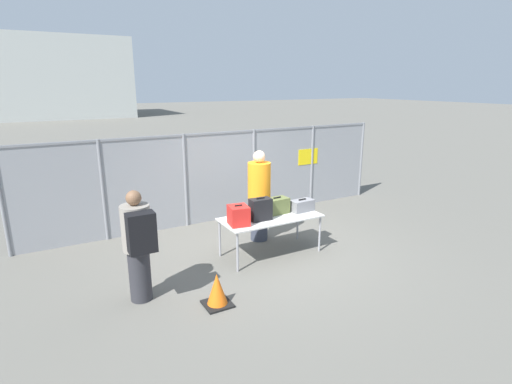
% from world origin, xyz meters
% --- Properties ---
extents(ground_plane, '(120.00, 120.00, 0.00)m').
position_xyz_m(ground_plane, '(0.00, 0.00, 0.00)').
color(ground_plane, '#605E56').
extents(fence_section, '(8.64, 0.07, 2.05)m').
position_xyz_m(fence_section, '(0.02, 2.16, 1.07)').
color(fence_section, gray).
rests_on(fence_section, ground_plane).
extents(inspection_table, '(1.85, 0.84, 0.73)m').
position_xyz_m(inspection_table, '(-0.04, -0.08, 0.68)').
color(inspection_table, silver).
rests_on(inspection_table, ground_plane).
extents(suitcase_red, '(0.38, 0.40, 0.36)m').
position_xyz_m(suitcase_red, '(-0.74, -0.17, 0.89)').
color(suitcase_red, red).
rests_on(suitcase_red, inspection_table).
extents(suitcase_black, '(0.39, 0.23, 0.42)m').
position_xyz_m(suitcase_black, '(-0.29, -0.14, 0.92)').
color(suitcase_black, black).
rests_on(suitcase_black, inspection_table).
extents(suitcase_olive, '(0.44, 0.28, 0.32)m').
position_xyz_m(suitcase_olive, '(0.17, 0.03, 0.87)').
color(suitcase_olive, '#566033').
rests_on(suitcase_olive, inspection_table).
extents(suitcase_grey, '(0.46, 0.26, 0.24)m').
position_xyz_m(suitcase_grey, '(0.66, -0.08, 0.84)').
color(suitcase_grey, slate).
rests_on(suitcase_grey, inspection_table).
extents(traveler_hooded, '(0.41, 0.64, 1.66)m').
position_xyz_m(traveler_hooded, '(-2.55, -0.60, 0.92)').
color(traveler_hooded, '#2D2D33').
rests_on(traveler_hooded, ground_plane).
extents(security_worker_near, '(0.45, 0.45, 1.83)m').
position_xyz_m(security_worker_near, '(0.13, 0.64, 0.95)').
color(security_worker_near, '#383D4C').
rests_on(security_worker_near, ground_plane).
extents(utility_trailer, '(3.81, 1.98, 0.69)m').
position_xyz_m(utility_trailer, '(1.15, 3.98, 0.40)').
color(utility_trailer, '#4C6B47').
rests_on(utility_trailer, ground_plane).
extents(distant_hangar, '(16.08, 9.54, 7.08)m').
position_xyz_m(distant_hangar, '(-2.89, 36.92, 3.54)').
color(distant_hangar, '#B2B7B2').
rests_on(distant_hangar, ground_plane).
extents(traffic_cone, '(0.39, 0.39, 0.49)m').
position_xyz_m(traffic_cone, '(-1.64, -1.24, 0.22)').
color(traffic_cone, black).
rests_on(traffic_cone, ground_plane).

